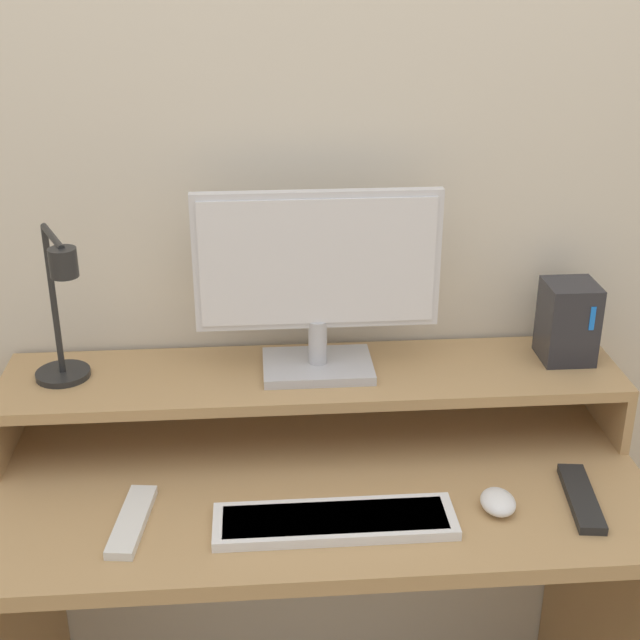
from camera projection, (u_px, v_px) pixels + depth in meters
name	position (u px, v px, depth m)	size (l,w,h in m)	color
wall_back	(307.00, 183.00, 1.75)	(6.00, 0.05, 2.50)	beige
desk	(319.00, 576.00, 1.74)	(1.21, 0.57, 0.78)	tan
monitor_shelf	(313.00, 381.00, 1.74)	(1.21, 0.26, 0.14)	tan
monitor	(318.00, 278.00, 1.66)	(0.46, 0.15, 0.36)	#BCBCC1
desk_lamp	(61.00, 316.00, 1.61)	(0.13, 0.20, 0.31)	black
router_dock	(568.00, 321.00, 1.76)	(0.10, 0.10, 0.16)	#28282D
keyboard	(335.00, 521.00, 1.51)	(0.41, 0.11, 0.02)	white
mouse	(498.00, 502.00, 1.55)	(0.06, 0.08, 0.03)	white
remote_control	(132.00, 521.00, 1.51)	(0.07, 0.19, 0.02)	white
remote_secondary	(581.00, 498.00, 1.57)	(0.07, 0.20, 0.02)	black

